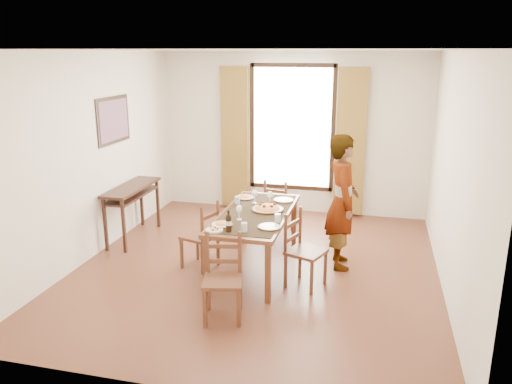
% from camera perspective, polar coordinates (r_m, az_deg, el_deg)
% --- Properties ---
extents(ground, '(5.00, 5.00, 0.00)m').
position_cam_1_polar(ground, '(6.50, 0.15, -8.61)').
color(ground, '#4E2518').
rests_on(ground, ground).
extents(room_shell, '(4.60, 5.10, 2.74)m').
position_cam_1_polar(room_shell, '(6.15, 0.40, 5.08)').
color(room_shell, silver).
rests_on(room_shell, ground).
extents(console_table, '(0.38, 1.20, 0.80)m').
position_cam_1_polar(console_table, '(7.49, -14.00, -0.19)').
color(console_table, '#341711').
rests_on(console_table, ground).
extents(dining_table, '(0.83, 1.84, 0.76)m').
position_cam_1_polar(dining_table, '(6.23, -0.08, -2.91)').
color(dining_table, brown).
rests_on(dining_table, ground).
extents(chair_west, '(0.49, 0.49, 0.88)m').
position_cam_1_polar(chair_west, '(6.40, -6.23, -5.16)').
color(chair_west, brown).
rests_on(chair_west, ground).
extents(chair_north, '(0.44, 0.44, 0.86)m').
position_cam_1_polar(chair_north, '(7.54, 2.57, -1.88)').
color(chair_north, brown).
rests_on(chair_north, ground).
extents(chair_south, '(0.48, 0.48, 0.89)m').
position_cam_1_polar(chair_south, '(5.22, -3.80, -10.03)').
color(chair_south, brown).
rests_on(chair_south, ground).
extents(chair_east, '(0.52, 0.52, 0.91)m').
position_cam_1_polar(chair_east, '(5.90, 5.46, -6.83)').
color(chair_east, brown).
rests_on(chair_east, ground).
extents(man, '(0.78, 0.64, 1.72)m').
position_cam_1_polar(man, '(6.37, 9.84, -1.11)').
color(man, gray).
rests_on(man, ground).
extents(plate_sw, '(0.27, 0.27, 0.05)m').
position_cam_1_polar(plate_sw, '(5.74, -3.93, -3.58)').
color(plate_sw, silver).
rests_on(plate_sw, dining_table).
extents(plate_se, '(0.27, 0.27, 0.05)m').
position_cam_1_polar(plate_se, '(5.66, 1.55, -3.84)').
color(plate_se, silver).
rests_on(plate_se, dining_table).
extents(plate_nw, '(0.27, 0.27, 0.05)m').
position_cam_1_polar(plate_nw, '(6.78, -1.29, -0.50)').
color(plate_nw, silver).
rests_on(plate_nw, dining_table).
extents(plate_ne, '(0.27, 0.27, 0.05)m').
position_cam_1_polar(plate_ne, '(6.68, 3.19, -0.78)').
color(plate_ne, silver).
rests_on(plate_ne, dining_table).
extents(pasta_platter, '(0.40, 0.40, 0.10)m').
position_cam_1_polar(pasta_platter, '(6.26, 1.31, -1.67)').
color(pasta_platter, red).
rests_on(pasta_platter, dining_table).
extents(caprese_plate, '(0.20, 0.20, 0.04)m').
position_cam_1_polar(caprese_plate, '(5.59, -4.80, -4.24)').
color(caprese_plate, silver).
rests_on(caprese_plate, dining_table).
extents(wine_glass_a, '(0.08, 0.08, 0.18)m').
position_cam_1_polar(wine_glass_a, '(5.91, -1.93, -2.34)').
color(wine_glass_a, white).
rests_on(wine_glass_a, dining_table).
extents(wine_glass_b, '(0.08, 0.08, 0.18)m').
position_cam_1_polar(wine_glass_b, '(6.48, 1.59, -0.68)').
color(wine_glass_b, white).
rests_on(wine_glass_b, dining_table).
extents(wine_glass_c, '(0.08, 0.08, 0.18)m').
position_cam_1_polar(wine_glass_c, '(6.54, -0.17, -0.52)').
color(wine_glass_c, white).
rests_on(wine_glass_c, dining_table).
extents(tumbler_a, '(0.07, 0.07, 0.10)m').
position_cam_1_polar(tumbler_a, '(5.84, 2.49, -2.99)').
color(tumbler_a, silver).
rests_on(tumbler_a, dining_table).
extents(tumbler_b, '(0.07, 0.07, 0.10)m').
position_cam_1_polar(tumbler_b, '(6.54, -2.14, -0.92)').
color(tumbler_b, silver).
rests_on(tumbler_b, dining_table).
extents(tumbler_c, '(0.07, 0.07, 0.10)m').
position_cam_1_polar(tumbler_c, '(5.54, -1.36, -4.03)').
color(tumbler_c, silver).
rests_on(tumbler_c, dining_table).
extents(wine_bottle, '(0.07, 0.07, 0.25)m').
position_cam_1_polar(wine_bottle, '(5.52, -3.16, -3.31)').
color(wine_bottle, black).
rests_on(wine_bottle, dining_table).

